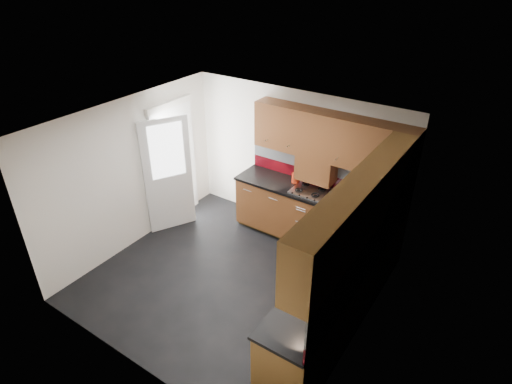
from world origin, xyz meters
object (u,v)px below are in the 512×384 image
Objects in this scene: gas_hob at (310,191)px; utensil_pot at (296,177)px; toaster at (397,206)px; food_processor at (357,245)px.

utensil_pot is (-0.34, 0.14, 0.08)m from gas_hob.
gas_hob is at bearing -172.54° from toaster.
toaster is at bearing 7.46° from gas_hob.
gas_hob is 1.72× the size of food_processor.
food_processor is at bearing -94.36° from toaster.
gas_hob is 1.23× the size of utensil_pot.
food_processor reaches higher than toaster.
toaster is (1.30, 0.17, 0.08)m from gas_hob.
food_processor is (1.20, -1.08, 0.13)m from gas_hob.
food_processor is (1.55, -1.22, 0.05)m from utensil_pot.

